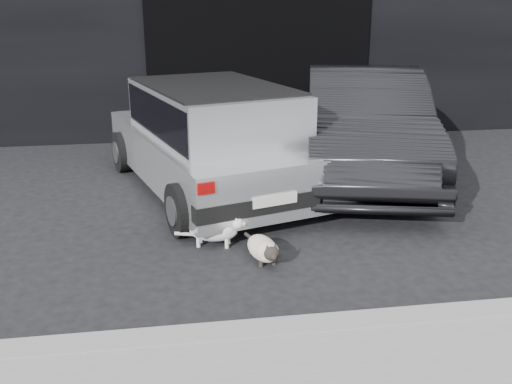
{
  "coord_description": "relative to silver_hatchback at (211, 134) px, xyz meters",
  "views": [
    {
      "loc": [
        -0.64,
        -6.29,
        2.46
      ],
      "look_at": [
        0.22,
        -0.71,
        0.55
      ],
      "focal_mm": 40.0,
      "sensor_mm": 36.0,
      "label": 1
    }
  ],
  "objects": [
    {
      "name": "second_car",
      "position": [
        2.24,
        0.42,
        -0.03
      ],
      "size": [
        2.66,
        4.86,
        1.52
      ],
      "primitive_type": "imported",
      "rotation": [
        0.0,
        0.0,
        -0.24
      ],
      "color": "black",
      "rests_on": "ground"
    },
    {
      "name": "garage_opening",
      "position": [
        1.12,
        2.95,
        0.51
      ],
      "size": [
        4.0,
        0.1,
        2.6
      ],
      "primitive_type": "cube",
      "color": "black",
      "rests_on": "ground"
    },
    {
      "name": "cat_white",
      "position": [
        -0.09,
        -1.81,
        -0.62
      ],
      "size": [
        0.74,
        0.37,
        0.35
      ],
      "rotation": [
        0.0,
        0.0,
        -1.82
      ],
      "color": "silver",
      "rests_on": "ground"
    },
    {
      "name": "cat_siamese",
      "position": [
        0.34,
        -2.26,
        -0.66
      ],
      "size": [
        0.35,
        0.79,
        0.28
      ],
      "rotation": [
        0.0,
        0.0,
        3.3
      ],
      "color": "beige",
      "rests_on": "ground"
    },
    {
      "name": "silver_hatchback",
      "position": [
        0.0,
        0.0,
        0.0
      ],
      "size": [
        2.8,
        4.26,
        1.45
      ],
      "rotation": [
        0.0,
        0.0,
        0.29
      ],
      "color": "silver",
      "rests_on": "ground"
    },
    {
      "name": "curb",
      "position": [
        1.12,
        -3.64,
        -0.73
      ],
      "size": [
        18.0,
        0.25,
        0.12
      ],
      "primitive_type": "cube",
      "color": "gray",
      "rests_on": "ground"
    },
    {
      "name": "ground",
      "position": [
        0.12,
        -1.04,
        -0.79
      ],
      "size": [
        80.0,
        80.0,
        0.0
      ],
      "primitive_type": "plane",
      "color": "black",
      "rests_on": "ground"
    }
  ]
}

